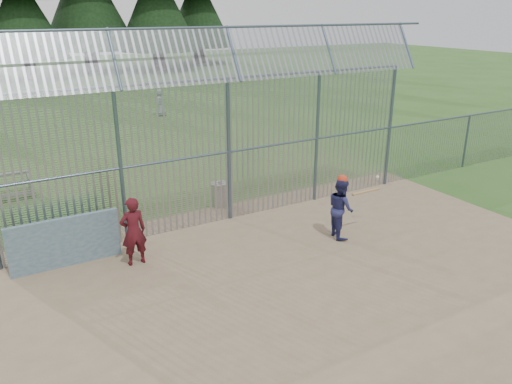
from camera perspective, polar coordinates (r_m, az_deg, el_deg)
ground at (r=11.76m, az=4.93°, el=-8.90°), size 120.00×120.00×0.00m
dirt_infield at (r=11.41m, az=6.38°, el=-9.89°), size 14.00×10.00×0.02m
dugout_wall at (r=12.44m, az=-20.98°, el=-5.36°), size 2.50×0.12×1.20m
batter at (r=13.20m, az=9.66°, el=-1.81°), size 0.78×0.90×1.60m
onlooker at (r=11.95m, az=-13.83°, el=-4.38°), size 0.61×0.41×1.67m
bg_kid_standing at (r=28.94m, az=-10.79°, el=10.02°), size 0.88×0.83×1.51m
batting_gear at (r=13.05m, az=10.49°, el=1.12°), size 1.45×0.32×0.58m
trash_can at (r=15.27m, az=-4.18°, el=-0.25°), size 0.56×0.56×0.82m
backstop_fence at (r=14.53m, az=3.39°, el=6.86°), size 20.09×0.81×5.30m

